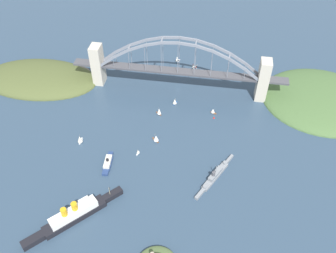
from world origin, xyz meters
TOP-DOWN VIEW (x-y plane):
  - ground_plane at (0.00, 0.00)m, footprint 1400.00×1400.00m
  - harbor_arch_bridge at (0.00, 0.00)m, footprint 270.52×18.55m
  - headland_west_shore at (-183.51, -8.60)m, footprint 148.05×136.38m
  - headland_east_shore at (185.19, 6.36)m, footprint 157.71×90.91m
  - ocean_liner at (66.09, 206.91)m, footprint 74.12×77.14m
  - naval_cruiser at (-57.46, 138.38)m, footprint 35.49×63.20m
  - harbor_ferry_steamer at (54.33, 138.59)m, footprint 8.76×32.30m
  - seaplane_taxiing_near_bridge at (-16.27, -52.39)m, footprint 8.38×8.42m
  - seaplane_second_in_formation at (9.94, -66.28)m, footprint 7.00×11.02m
  - small_boat_0 at (93.67, 112.00)m, footprint 5.83×10.21m
  - small_boat_1 at (-48.50, 39.37)m, footprint 7.90×5.78m
  - small_boat_2 at (10.80, 96.77)m, footprint 9.39×8.94m
  - small_boat_3 at (26.37, 118.74)m, footprint 4.21×5.92m
  - small_boat_4 at (-0.37, 29.61)m, footprint 6.51×8.76m
  - small_boat_5 at (15.41, 51.85)m, footprint 7.93×7.38m
  - channel_marker_buoy at (-50.45, 48.36)m, footprint 2.20×2.20m

SIDE VIEW (x-z plane):
  - ground_plane at x=0.00m, z-range 0.00..0.00m
  - headland_west_shore at x=-183.51m, z-range -12.21..12.21m
  - headland_east_shore at x=185.19m, z-range -13.46..13.46m
  - channel_marker_buoy at x=-50.45m, z-range -0.26..2.49m
  - seaplane_second_in_formation at x=9.94m, z-range -0.38..4.38m
  - seaplane_taxiing_near_bridge at x=-16.27m, z-range -0.31..4.93m
  - harbor_ferry_steamer at x=54.33m, z-range -1.54..6.27m
  - naval_cruiser at x=-57.46m, z-range -5.68..11.52m
  - small_boat_3 at x=26.37m, z-range -0.15..6.37m
  - small_boat_1 at x=-48.50m, z-range -0.24..7.25m
  - small_boat_4 at x=-0.37m, z-range -0.35..8.58m
  - small_boat_2 at x=10.80m, z-range -0.37..9.20m
  - small_boat_5 at x=15.41m, z-range -0.40..9.85m
  - small_boat_0 at x=93.67m, z-range -0.39..9.85m
  - ocean_liner at x=66.09m, z-range -4.56..16.84m
  - harbor_arch_bridge at x=0.00m, z-range -7.18..66.84m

